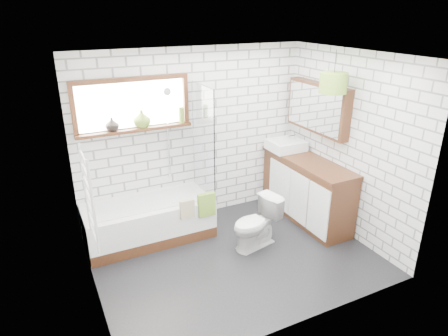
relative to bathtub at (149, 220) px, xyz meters
name	(u,v)px	position (x,y,z in m)	size (l,w,h in m)	color
floor	(235,257)	(0.84, -0.93, -0.28)	(3.40, 2.60, 0.01)	black
ceiling	(237,55)	(0.84, -0.93, 2.23)	(3.40, 2.60, 0.01)	white
wall_back	(194,136)	(0.84, 0.38, 0.98)	(3.40, 0.01, 2.50)	white
wall_front	(304,215)	(0.84, -2.23, 0.98)	(3.40, 0.01, 2.50)	white
wall_left	(84,195)	(-0.86, -0.93, 0.98)	(0.01, 2.60, 2.50)	white
wall_right	(349,146)	(2.55, -0.93, 0.98)	(0.01, 2.60, 2.50)	white
window	(133,105)	(-0.01, 0.33, 1.53)	(1.52, 0.16, 0.68)	#391D0F
towel_radiator	(89,198)	(-0.82, -0.93, 0.93)	(0.06, 0.52, 1.00)	white
mirror_cabinet	(318,108)	(2.46, -0.33, 1.38)	(0.16, 1.20, 0.70)	#391D0F
shower_riser	(168,134)	(0.44, 0.33, 1.08)	(0.02, 0.02, 1.30)	silver
bathtub	(149,220)	(0.00, 0.00, 0.00)	(1.69, 0.75, 0.55)	white
shower_screen	(203,141)	(0.83, 0.00, 1.02)	(0.02, 0.72, 1.50)	white
towel_green	(207,205)	(0.70, -0.37, 0.25)	(0.24, 0.07, 0.33)	olive
towel_beige	(187,209)	(0.42, -0.37, 0.25)	(0.20, 0.05, 0.26)	tan
vanity	(306,189)	(2.28, -0.46, 0.20)	(0.53, 1.65, 0.94)	#391D0F
basin	(286,145)	(2.22, 0.04, 0.74)	(0.51, 0.45, 0.15)	white
tap	(295,140)	(2.38, 0.04, 0.80)	(0.03, 0.03, 0.17)	silver
toilet	(256,223)	(1.21, -0.81, 0.07)	(0.67, 0.38, 0.68)	white
vase_olive	(142,120)	(0.09, 0.30, 1.32)	(0.22, 0.22, 0.23)	olive
vase_dark	(112,126)	(-0.30, 0.30, 1.29)	(0.17, 0.17, 0.18)	black
bottle	(182,116)	(0.64, 0.30, 1.31)	(0.07, 0.07, 0.21)	olive
pendant	(333,83)	(2.24, -0.85, 1.83)	(0.34, 0.34, 0.25)	olive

